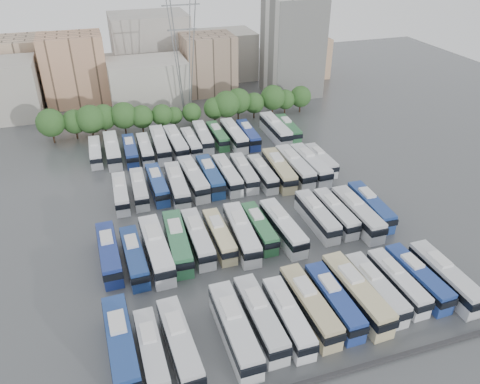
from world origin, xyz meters
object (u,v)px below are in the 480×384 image
object	(u,v)px
bus_r1_s7	(259,227)
bus_r3_s3	(145,149)
bus_r1_s10	(317,216)
bus_r0_s10	(375,288)
bus_r1_s12	(357,213)
bus_r2_s5	(193,178)
electricity_pylon	(183,40)
bus_r3_s7	(203,136)
bus_r3_s10	(248,134)
bus_r2_s8	(244,172)
bus_r0_s7	(309,305)
bus_r1_s8	(283,227)
bus_r2_s7	(227,174)
bus_r1_s2	(156,249)
bus_r2_s4	(177,185)
bus_r1_s0	(109,253)
bus_r1_s1	(134,257)
bus_r3_s4	(160,144)
bus_r1_s13	(370,206)
bus_r1_s4	(198,238)
bus_r1_s11	(335,212)
bus_r2_s2	(139,188)
bus_r0_s6	(288,317)
bus_r2_s6	(210,176)
bus_r2_s12	(310,164)
apartment_tower	(292,47)
bus_r0_s2	(180,343)
bus_r0_s12	(417,277)
bus_r3_s5	(176,143)
bus_r2_s10	(279,170)
bus_r3_s6	(191,143)
bus_r0_s11	(397,282)
bus_r3_s1	(112,150)
bus_r2_s9	(263,173)
bus_r3_s9	(234,135)
bus_r0_s9	(356,293)
bus_r3_s12	(275,129)
bus_r0_s8	(334,301)
bus_r0_s13	(445,277)
bus_r0_s4	(235,329)
bus_r3_s8	(218,135)
bus_r1_s5	(219,235)
bus_r2_s3	(157,184)
bus_r2_s11	(295,166)
bus_r3_s13	(288,129)
bus_r0_s5	(260,317)
bus_r0_s1	(152,352)

from	to	relation	value
bus_r1_s7	bus_r3_s3	distance (m)	36.90
bus_r1_s10	bus_r0_s10	bearing A→B (deg)	-91.06
bus_r1_s12	bus_r2_s5	xyz separation A→B (m)	(-23.01, 19.93, -0.01)
electricity_pylon	bus_r3_s7	world-z (taller)	electricity_pylon
bus_r3_s10	bus_r2_s8	bearing A→B (deg)	-109.25
bus_r0_s7	bus_r1_s8	world-z (taller)	bus_r0_s7
bus_r2_s7	bus_r1_s2	bearing A→B (deg)	-131.50
bus_r1_s10	bus_r2_s4	world-z (taller)	bus_r2_s4
bus_r0_s10	bus_r1_s0	xyz separation A→B (m)	(-32.89, 18.29, 0.06)
bus_r1_s1	bus_r3_s4	bearing A→B (deg)	72.87
bus_r1_s13	bus_r1_s4	bearing A→B (deg)	-178.19
bus_r1_s11	bus_r2_s2	distance (m)	34.94
bus_r2_s7	bus_r1_s7	bearing A→B (deg)	-91.11
bus_r1_s11	bus_r1_s10	bearing A→B (deg)	178.78
bus_r0_s6	bus_r3_s3	size ratio (longest dim) A/B	1.05
bus_r2_s6	bus_r2_s12	world-z (taller)	bus_r2_s12
apartment_tower	bus_r2_s12	xyz separation A→B (m)	(-15.77, -46.86, -10.93)
bus_r0_s2	bus_r2_s6	size ratio (longest dim) A/B	1.01
bus_r0_s12	bus_r3_s5	xyz separation A→B (m)	(-22.91, 52.81, 0.16)
bus_r3_s3	bus_r1_s2	bearing A→B (deg)	-94.55
bus_r0_s10	bus_r3_s3	bearing A→B (deg)	112.11
bus_r1_s7	bus_r2_s10	size ratio (longest dim) A/B	0.85
bus_r0_s10	bus_r3_s6	bearing A→B (deg)	102.38
bus_r0_s11	bus_r2_s7	world-z (taller)	bus_r2_s7
bus_r3_s1	apartment_tower	bearing A→B (deg)	28.26
bus_r2_s2	bus_r2_s9	world-z (taller)	bus_r2_s9
bus_r2_s9	bus_r3_s9	bearing A→B (deg)	90.25
bus_r0_s11	bus_r1_s13	bearing A→B (deg)	68.17
bus_r0_s6	bus_r0_s7	size ratio (longest dim) A/B	0.93
bus_r0_s9	bus_r3_s5	bearing A→B (deg)	101.20
bus_r3_s12	bus_r2_s5	bearing A→B (deg)	-143.92
bus_r0_s8	bus_r2_s12	distance (m)	37.52
bus_r0_s13	bus_r3_s5	bearing A→B (deg)	115.24
bus_r0_s4	bus_r3_s8	world-z (taller)	bus_r0_s4
bus_r2_s7	bus_r2_s9	bearing A→B (deg)	-12.59
bus_r0_s7	bus_r1_s5	world-z (taller)	bus_r0_s7
bus_r2_s2	bus_r2_s3	size ratio (longest dim) A/B	0.96
bus_r1_s7	bus_r2_s11	distance (m)	21.54
bus_r0_s7	bus_r1_s13	distance (m)	26.90
bus_r3_s7	bus_r3_s13	bearing A→B (deg)	-1.86
bus_r2_s6	electricity_pylon	bearing A→B (deg)	84.58
bus_r2_s8	bus_r2_s5	bearing A→B (deg)	179.31
bus_r1_s13	bus_r2_s2	world-z (taller)	bus_r1_s13
bus_r1_s11	bus_r3_s8	distance (m)	37.87
bus_r0_s8	bus_r3_s12	size ratio (longest dim) A/B	0.90
bus_r1_s8	bus_r1_s11	xyz separation A→B (m)	(9.97, 1.39, -0.14)
bus_r0_s5	bus_r2_s11	xyz separation A→B (m)	(19.88, 35.18, 0.13)
bus_r0_s1	bus_r3_s13	bearing A→B (deg)	52.81
bus_r0_s10	bus_r2_s3	world-z (taller)	bus_r0_s10
bus_r0_s2	bus_r0_s5	world-z (taller)	bus_r0_s5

